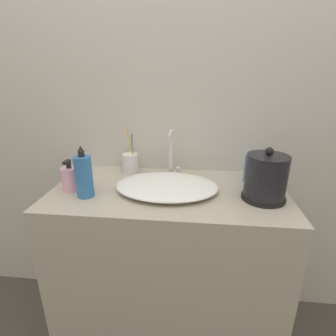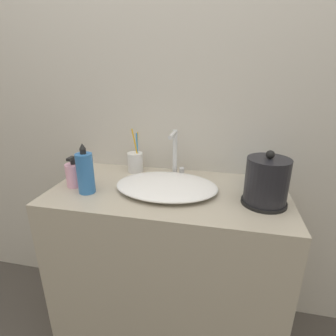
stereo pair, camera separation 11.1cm
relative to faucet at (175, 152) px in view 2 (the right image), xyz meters
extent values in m
cube|color=beige|center=(0.00, 0.11, 0.35)|extent=(6.00, 0.04, 2.60)
cube|color=#B7AD99|center=(0.00, -0.16, -0.54)|extent=(1.02, 0.51, 0.83)
ellipsoid|color=white|center=(0.00, -0.18, -0.10)|extent=(0.44, 0.31, 0.05)
cylinder|color=silver|center=(0.00, 0.01, -0.01)|extent=(0.02, 0.02, 0.23)
cylinder|color=silver|center=(0.00, -0.05, 0.09)|extent=(0.02, 0.12, 0.02)
cylinder|color=silver|center=(0.03, 0.01, -0.10)|extent=(0.02, 0.02, 0.04)
cylinder|color=black|center=(0.39, -0.21, -0.12)|extent=(0.17, 0.17, 0.01)
cylinder|color=black|center=(0.39, -0.21, -0.03)|extent=(0.16, 0.16, 0.18)
sphere|color=black|center=(0.39, -0.21, 0.08)|extent=(0.03, 0.03, 0.03)
cylinder|color=silver|center=(-0.21, 0.02, -0.07)|extent=(0.08, 0.08, 0.10)
cylinder|color=yellow|center=(-0.20, 0.01, 0.01)|extent=(0.03, 0.03, 0.19)
cylinder|color=yellow|center=(-0.20, 0.03, 0.00)|extent=(0.03, 0.03, 0.17)
cylinder|color=#338CE0|center=(-0.20, 0.02, 0.00)|extent=(0.01, 0.03, 0.16)
cylinder|color=#EAA8C6|center=(-0.42, -0.21, -0.07)|extent=(0.08, 0.08, 0.10)
cylinder|color=black|center=(-0.42, -0.21, -0.01)|extent=(0.02, 0.02, 0.02)
cube|color=black|center=(-0.42, -0.22, 0.01)|extent=(0.02, 0.04, 0.01)
cylinder|color=#3370B7|center=(-0.33, -0.26, -0.04)|extent=(0.07, 0.07, 0.17)
cylinder|color=black|center=(-0.33, -0.26, 0.06)|extent=(0.02, 0.02, 0.02)
cone|color=black|center=(-0.33, -0.26, 0.08)|extent=(0.03, 0.03, 0.02)
cylinder|color=#3370B7|center=(0.38, -0.03, -0.06)|extent=(0.08, 0.08, 0.12)
cylinder|color=#333399|center=(0.38, -0.03, 0.01)|extent=(0.06, 0.06, 0.02)
camera|label=1|loc=(0.11, -1.20, 0.36)|focal=28.00mm
camera|label=2|loc=(0.22, -1.18, 0.36)|focal=28.00mm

